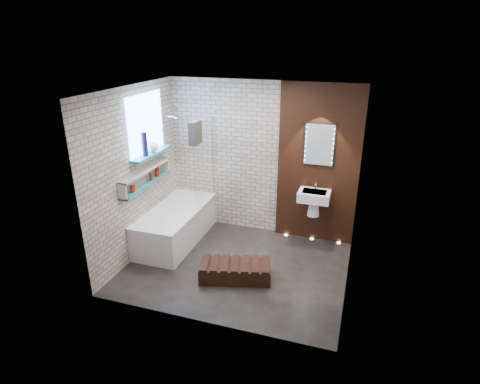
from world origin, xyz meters
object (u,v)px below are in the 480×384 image
(led_mirror, at_px, (319,145))
(walnut_step, at_px, (235,271))
(bathtub, at_px, (176,225))
(bath_screen, at_px, (204,163))
(washbasin, at_px, (314,199))

(led_mirror, xyz_separation_m, walnut_step, (-0.87, -1.53, -1.54))
(bathtub, distance_m, walnut_step, 1.51)
(bath_screen, bearing_deg, walnut_step, -51.52)
(led_mirror, bearing_deg, washbasin, -90.00)
(walnut_step, bearing_deg, washbasin, 57.54)
(washbasin, bearing_deg, walnut_step, -122.46)
(bathtub, height_order, walnut_step, bathtub)
(bath_screen, distance_m, washbasin, 1.89)
(bathtub, relative_size, washbasin, 3.00)
(bathtub, relative_size, bath_screen, 1.24)
(bath_screen, height_order, washbasin, bath_screen)
(bath_screen, bearing_deg, washbasin, 5.78)
(washbasin, relative_size, walnut_step, 0.58)
(bath_screen, xyz_separation_m, washbasin, (1.82, 0.18, -0.49))
(bathtub, relative_size, led_mirror, 2.49)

